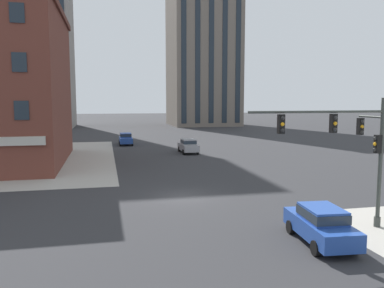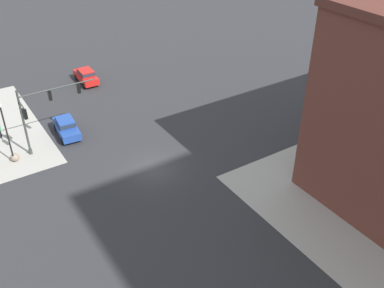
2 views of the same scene
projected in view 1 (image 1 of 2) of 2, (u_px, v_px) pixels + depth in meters
The scene contains 6 objects.
ground_plane at pixel (183, 197), 25.99m from camera, with size 320.00×320.00×0.00m, color #2D2D30.
traffic_signal_main at pixel (354, 144), 19.28m from camera, with size 7.14×2.09×6.47m.
car_main_northbound_far at pixel (321, 223), 17.44m from camera, with size 2.17×4.53×1.68m.
car_main_southbound_near at pixel (188, 145), 47.16m from camera, with size 1.91×4.41×1.68m.
car_cross_westbound at pixel (126, 138), 55.82m from camera, with size 1.89×4.40×1.68m.
residential_tower_skyline_right at pixel (203, 27), 96.96m from camera, with size 16.43×16.57×48.20m.
Camera 1 is at (-4.94, -24.96, 6.38)m, focal length 36.78 mm.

